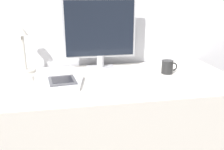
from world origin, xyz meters
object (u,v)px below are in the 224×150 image
at_px(desk_lamp, 24,49).
at_px(laptop, 58,83).
at_px(notebook, 14,82).
at_px(monitor, 100,32).
at_px(keyboard, 166,83).
at_px(coffee_mug, 168,67).
at_px(ereader, 62,80).

bearing_deg(desk_lamp, laptop, -53.21).
distance_m(laptop, notebook, 0.27).
relative_size(monitor, laptop, 1.60).
bearing_deg(notebook, monitor, 24.45).
height_order(keyboard, notebook, notebook).
height_order(keyboard, laptop, laptop).
relative_size(desk_lamp, coffee_mug, 2.83).
bearing_deg(monitor, keyboard, -50.82).
xyz_separation_m(laptop, desk_lamp, (-0.23, 0.31, 0.16)).
xyz_separation_m(monitor, keyboard, (0.35, -0.43, -0.27)).
relative_size(laptop, desk_lamp, 1.01).
bearing_deg(monitor, coffee_mug, -26.57).
xyz_separation_m(desk_lamp, notebook, (-0.04, -0.25, -0.16)).
distance_m(monitor, notebook, 0.69).
height_order(monitor, laptop, monitor).
bearing_deg(notebook, laptop, -11.74).
bearing_deg(coffee_mug, notebook, -177.81).
xyz_separation_m(keyboard, coffee_mug, (0.10, 0.21, 0.04)).
xyz_separation_m(monitor, notebook, (-0.58, -0.26, -0.26)).
bearing_deg(ereader, coffee_mug, 7.89).
xyz_separation_m(ereader, notebook, (-0.29, 0.06, -0.02)).
height_order(monitor, keyboard, monitor).
bearing_deg(ereader, laptop, 165.47).
distance_m(keyboard, laptop, 0.67).
bearing_deg(laptop, keyboard, -9.63).
height_order(keyboard, ereader, ereader).
height_order(monitor, coffee_mug, monitor).
height_order(keyboard, coffee_mug, coffee_mug).
bearing_deg(coffee_mug, laptop, -172.91).
distance_m(notebook, coffee_mug, 1.03).
height_order(notebook, coffee_mug, coffee_mug).
height_order(laptop, desk_lamp, desk_lamp).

